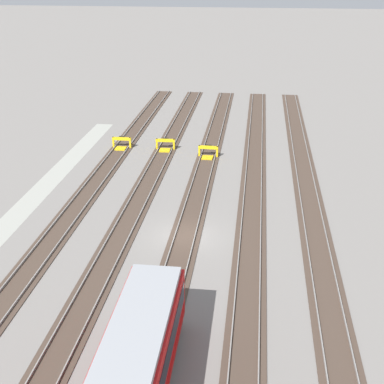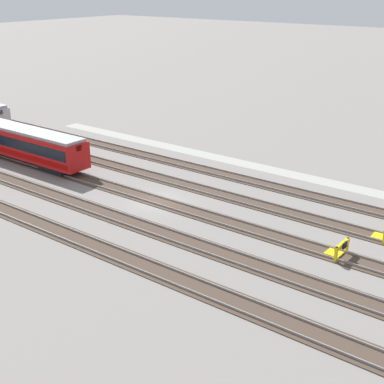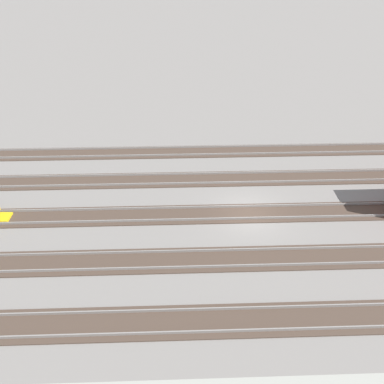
# 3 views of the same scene
# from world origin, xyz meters

# --- Properties ---
(ground_plane) EXTENTS (400.00, 400.00, 0.00)m
(ground_plane) POSITION_xyz_m (0.00, 0.00, 0.00)
(ground_plane) COLOR gray
(service_walkway) EXTENTS (54.00, 2.00, 0.01)m
(service_walkway) POSITION_xyz_m (0.00, -13.50, 0.00)
(service_walkway) COLOR #9E9E93
(service_walkway) RESTS_ON ground
(rail_track_nearest) EXTENTS (90.00, 2.23, 0.21)m
(rail_track_nearest) POSITION_xyz_m (0.00, -9.31, 0.04)
(rail_track_nearest) COLOR #47382D
(rail_track_nearest) RESTS_ON ground
(rail_track_near_inner) EXTENTS (90.00, 2.23, 0.21)m
(rail_track_near_inner) POSITION_xyz_m (0.00, -4.65, 0.04)
(rail_track_near_inner) COLOR #47382D
(rail_track_near_inner) RESTS_ON ground
(rail_track_middle) EXTENTS (90.00, 2.24, 0.21)m
(rail_track_middle) POSITION_xyz_m (0.00, 0.00, 0.04)
(rail_track_middle) COLOR #47382D
(rail_track_middle) RESTS_ON ground
(rail_track_far_inner) EXTENTS (90.00, 2.23, 0.21)m
(rail_track_far_inner) POSITION_xyz_m (0.00, 4.65, 0.04)
(rail_track_far_inner) COLOR #47382D
(rail_track_far_inner) RESTS_ON ground
(rail_track_farthest) EXTENTS (90.00, 2.23, 0.21)m
(rail_track_farthest) POSITION_xyz_m (0.00, 9.31, 0.04)
(rail_track_farthest) COLOR #47382D
(rail_track_farthest) RESTS_ON ground
(subway_car_front_row_right_inner) EXTENTS (18.02, 2.95, 3.70)m
(subway_car_front_row_right_inner) POSITION_xyz_m (18.91, -0.01, 2.04)
(subway_car_front_row_right_inner) COLOR #B71414
(subway_car_front_row_right_inner) RESTS_ON ground
(bumper_stop_near_inner_track) EXTENTS (1.38, 2.01, 1.22)m
(bumper_stop_near_inner_track) POSITION_xyz_m (-18.41, -4.64, 0.51)
(bumper_stop_near_inner_track) COLOR gold
(bumper_stop_near_inner_track) RESTS_ON ground
(bumper_stop_middle_track) EXTENTS (1.37, 2.01, 1.22)m
(bumper_stop_middle_track) POSITION_xyz_m (-16.72, -0.01, 0.51)
(bumper_stop_middle_track) COLOR gold
(bumper_stop_middle_track) RESTS_ON ground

